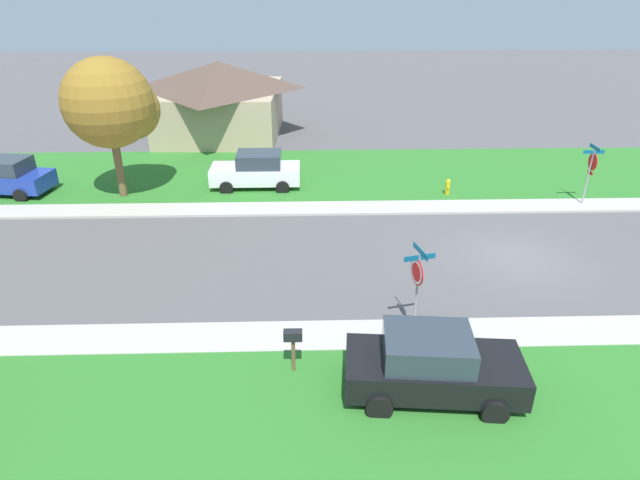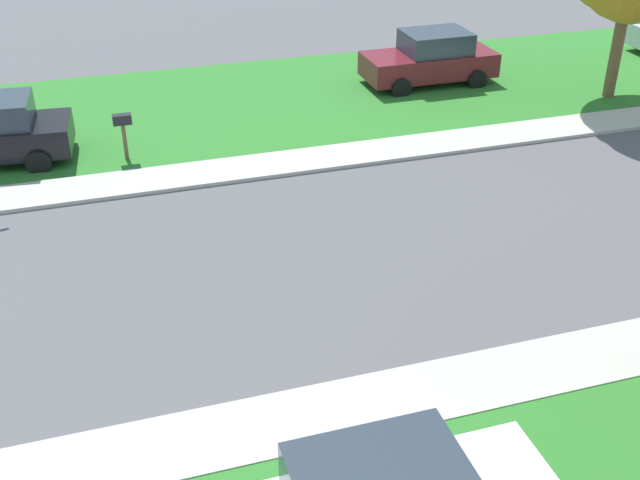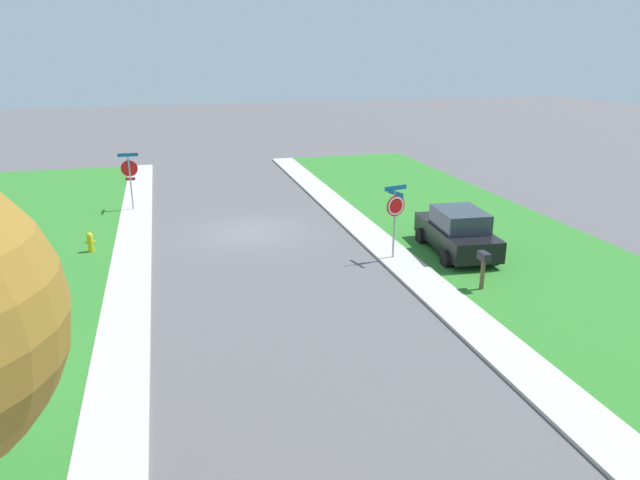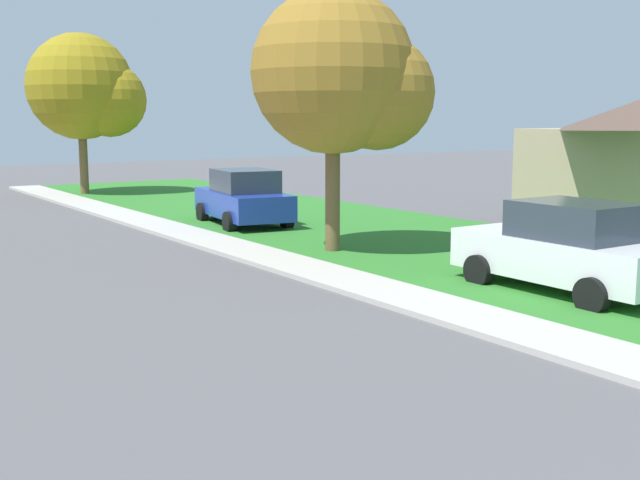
{
  "view_description": "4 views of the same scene",
  "coord_description": "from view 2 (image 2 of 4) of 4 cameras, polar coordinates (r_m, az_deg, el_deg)",
  "views": [
    {
      "loc": [
        -17.27,
        7.8,
        9.4
      ],
      "look_at": [
        -1.19,
        7.33,
        1.4
      ],
      "focal_mm": 30.05,
      "sensor_mm": 36.0,
      "label": 1
    },
    {
      "loc": [
        13.63,
        7.37,
        8.71
      ],
      "look_at": [
        1.63,
        11.1,
        1.4
      ],
      "focal_mm": 44.3,
      "sensor_mm": 36.0,
      "label": 2
    },
    {
      "loc": [
        3.27,
        23.24,
        7.37
      ],
      "look_at": [
        -1.46,
        5.88,
        1.4
      ],
      "focal_mm": 32.53,
      "sensor_mm": 36.0,
      "label": 3
    },
    {
      "loc": [
        -4.37,
        0.61,
        3.27
      ],
      "look_at": [
        2.37,
        10.75,
        1.4
      ],
      "focal_mm": 44.23,
      "sensor_mm": 36.0,
      "label": 4
    }
  ],
  "objects": [
    {
      "name": "car_maroon_far_down_street",
      "position": [
        26.72,
        7.98,
        12.84
      ],
      "size": [
        2.07,
        4.31,
        1.76
      ],
      "color": "maroon",
      "rests_on": "ground"
    },
    {
      "name": "sidewalk_west",
      "position": [
        20.8,
        -2.81,
        5.53
      ],
      "size": [
        1.4,
        56.0,
        0.1
      ],
      "primitive_type": "cube",
      "color": "#B7B2A8",
      "rests_on": "ground"
    },
    {
      "name": "lawn_west",
      "position": [
        25.04,
        -5.6,
        9.77
      ],
      "size": [
        8.0,
        56.0,
        0.08
      ],
      "primitive_type": "cube",
      "color": "#2D7528",
      "rests_on": "ground"
    },
    {
      "name": "mailbox",
      "position": [
        21.26,
        -14.05,
        8.02
      ],
      "size": [
        0.25,
        0.48,
        1.31
      ],
      "color": "brown",
      "rests_on": "ground"
    },
    {
      "name": "sidewalk_east",
      "position": [
        13.28,
        7.82,
        -10.89
      ],
      "size": [
        1.4,
        56.0,
        0.1
      ],
      "primitive_type": "cube",
      "color": "#B7B2A8",
      "rests_on": "ground"
    }
  ]
}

